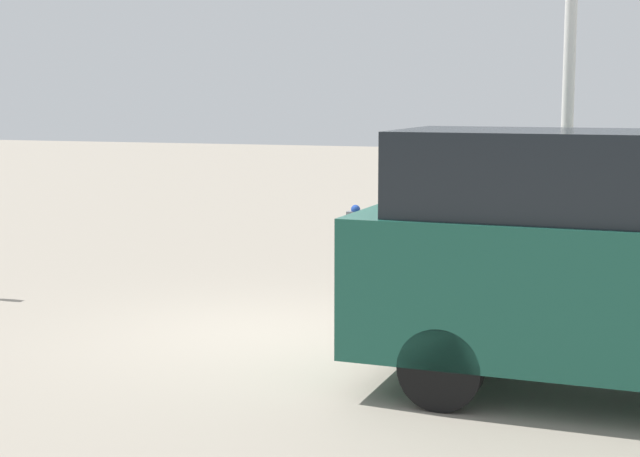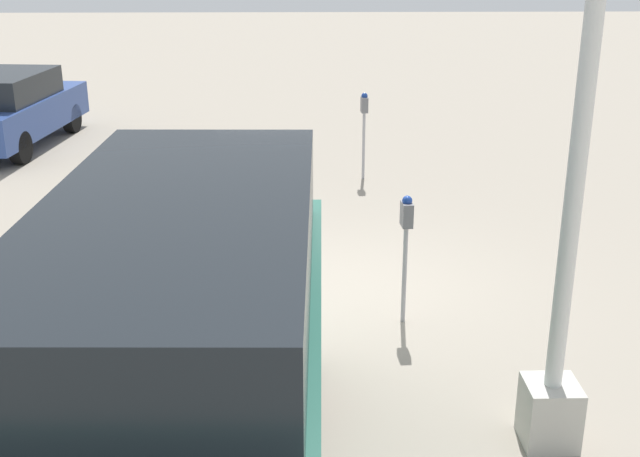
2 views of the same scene
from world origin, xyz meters
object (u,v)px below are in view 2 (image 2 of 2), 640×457
parking_meter_near (406,230)px  lamp_post (571,225)px  parked_van (184,360)px  car_distant (6,108)px  parking_meter_far (364,116)px

parking_meter_near → lamp_post: 2.62m
parking_meter_near → parked_van: bearing=-35.4°
parking_meter_near → parked_van: size_ratio=0.29×
parking_meter_near → lamp_post: (2.29, 0.94, 0.86)m
lamp_post → car_distant: lamp_post is taller
parking_meter_far → car_distant: same height
lamp_post → parking_meter_near: bearing=-157.8°
parked_van → car_distant: (-11.30, -5.12, -0.49)m
parking_meter_far → car_distant: (-2.50, -7.02, -0.32)m
lamp_post → parked_van: (0.87, -2.85, -0.64)m
parked_van → parking_meter_far: bearing=169.3°
lamp_post → parked_van: size_ratio=1.27×
parked_van → car_distant: size_ratio=1.14×
parking_meter_near → car_distant: bearing=-143.3°
parking_meter_near → parking_meter_far: bearing=176.1°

